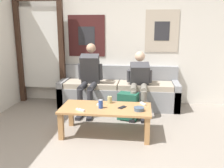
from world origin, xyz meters
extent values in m
cube|color=white|center=(0.00, 2.68, 1.27)|extent=(10.00, 0.05, 2.55)
cube|color=#471E1E|center=(-0.45, 2.65, 1.37)|extent=(0.76, 0.01, 0.83)
cube|color=#2D2D33|center=(-0.45, 2.64, 1.37)|extent=(0.34, 0.01, 0.37)
cube|color=beige|center=(1.06, 2.65, 1.48)|extent=(0.65, 0.01, 0.82)
cube|color=#2D2D33|center=(1.06, 2.64, 1.48)|extent=(0.29, 0.01, 0.37)
cube|color=#382319|center=(-1.83, 2.46, 1.02)|extent=(0.10, 0.10, 2.05)
cube|color=#382319|center=(-0.93, 2.46, 1.02)|extent=(0.10, 0.10, 2.05)
cube|color=silver|center=(-1.38, 2.48, 1.13)|extent=(0.82, 0.02, 1.64)
cube|color=gray|center=(0.25, 2.59, 0.39)|extent=(2.33, 0.13, 0.79)
cube|color=gray|center=(0.25, 2.25, 0.20)|extent=(2.33, 0.55, 0.40)
cube|color=gray|center=(-0.86, 2.25, 0.26)|extent=(0.12, 0.55, 0.52)
cube|color=gray|center=(1.35, 2.25, 0.26)|extent=(0.12, 0.55, 0.52)
cube|color=#B2A38E|center=(-0.28, 2.25, 0.45)|extent=(1.03, 0.51, 0.10)
cube|color=#B2A38E|center=(0.77, 2.25, 0.45)|extent=(1.03, 0.51, 0.10)
cube|color=#B27F4C|center=(0.19, 0.99, 0.40)|extent=(1.32, 0.62, 0.03)
cube|color=#B27F4C|center=(-0.42, 1.24, 0.19)|extent=(0.07, 0.07, 0.39)
cube|color=#B27F4C|center=(0.79, 1.24, 0.19)|extent=(0.07, 0.07, 0.39)
cube|color=#B27F4C|center=(-0.42, 0.73, 0.19)|extent=(0.07, 0.07, 0.39)
cube|color=#B27F4C|center=(0.79, 0.73, 0.19)|extent=(0.07, 0.07, 0.39)
cylinder|color=#2D2D33|center=(-0.37, 1.84, 0.50)|extent=(0.11, 0.40, 0.11)
cylinder|color=#2D2D33|center=(-0.37, 1.63, 0.26)|extent=(0.10, 0.10, 0.48)
cube|color=#232328|center=(-0.37, 1.56, 0.03)|extent=(0.11, 0.25, 0.05)
cylinder|color=#2D2D33|center=(-0.19, 1.84, 0.50)|extent=(0.11, 0.40, 0.11)
cylinder|color=#2D2D33|center=(-0.19, 1.63, 0.26)|extent=(0.10, 0.10, 0.48)
cube|color=#232328|center=(-0.19, 1.56, 0.03)|extent=(0.11, 0.25, 0.05)
cube|color=#3F3F44|center=(-0.28, 2.12, 0.77)|extent=(0.36, 0.39, 0.60)
sphere|color=tan|center=(-0.28, 2.23, 1.16)|extent=(0.18, 0.18, 0.18)
cylinder|color=#3F3F44|center=(-0.47, 2.13, 0.73)|extent=(0.08, 0.12, 0.32)
cylinder|color=#3F3F44|center=(-0.08, 2.13, 0.73)|extent=(0.08, 0.12, 0.32)
cylinder|color=gray|center=(0.56, 1.84, 0.50)|extent=(0.11, 0.39, 0.11)
cylinder|color=gray|center=(0.56, 1.65, 0.26)|extent=(0.10, 0.10, 0.48)
cube|color=#232328|center=(0.56, 1.58, 0.03)|extent=(0.11, 0.25, 0.05)
cylinder|color=gray|center=(0.74, 1.84, 0.50)|extent=(0.11, 0.39, 0.11)
cylinder|color=gray|center=(0.74, 1.65, 0.26)|extent=(0.10, 0.10, 0.48)
cube|color=#232328|center=(0.74, 1.58, 0.03)|extent=(0.11, 0.25, 0.05)
cube|color=#3F3F44|center=(0.65, 2.11, 0.70)|extent=(0.38, 0.39, 0.47)
sphere|color=beige|center=(0.65, 2.23, 1.02)|extent=(0.19, 0.19, 0.19)
cylinder|color=#3F3F44|center=(0.46, 2.12, 0.66)|extent=(0.08, 0.12, 0.24)
cylinder|color=#3F3F44|center=(0.84, 2.12, 0.66)|extent=(0.08, 0.12, 0.24)
cube|color=#1E5642|center=(0.48, 1.64, 0.23)|extent=(0.37, 0.29, 0.47)
cube|color=#1E5642|center=(0.45, 1.54, 0.13)|extent=(0.24, 0.13, 0.21)
cylinder|color=#475B75|center=(0.67, 0.89, 0.44)|extent=(0.14, 0.14, 0.05)
torus|color=#475B75|center=(0.67, 0.89, 0.47)|extent=(0.15, 0.15, 0.02)
cylinder|color=tan|center=(0.22, 1.20, 0.47)|extent=(0.07, 0.07, 0.11)
cylinder|color=black|center=(0.22, 1.20, 0.53)|extent=(0.00, 0.00, 0.01)
cylinder|color=#28479E|center=(0.12, 0.94, 0.48)|extent=(0.07, 0.07, 0.12)
cylinder|color=silver|center=(0.12, 0.94, 0.54)|extent=(0.06, 0.06, 0.00)
cube|color=white|center=(-0.15, 0.80, 0.43)|extent=(0.14, 0.10, 0.02)
cylinder|color=#333842|center=(-0.18, 0.81, 0.45)|extent=(0.01, 0.01, 0.00)
cube|color=white|center=(0.73, 1.19, 0.43)|extent=(0.10, 0.14, 0.02)
cylinder|color=#333842|center=(0.71, 1.22, 0.45)|extent=(0.01, 0.01, 0.00)
cube|color=white|center=(0.07, 1.12, 0.43)|extent=(0.07, 0.15, 0.02)
cylinder|color=#333842|center=(0.08, 1.15, 0.45)|extent=(0.01, 0.01, 0.00)
cube|color=black|center=(0.42, 1.00, 0.42)|extent=(0.13, 0.15, 0.01)
cube|color=black|center=(0.42, 1.00, 0.43)|extent=(0.12, 0.14, 0.00)
camera|label=1|loc=(0.70, -2.44, 1.60)|focal=40.00mm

